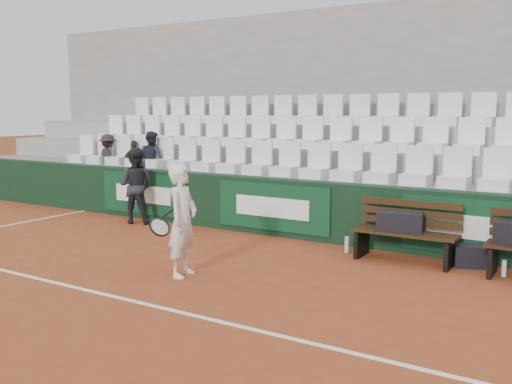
{
  "coord_description": "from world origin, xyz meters",
  "views": [
    {
      "loc": [
        4.71,
        -4.63,
        2.18
      ],
      "look_at": [
        0.35,
        2.4,
        1.0
      ],
      "focal_mm": 40.0,
      "sensor_mm": 36.0,
      "label": 1
    }
  ],
  "objects_px": {
    "water_bottle_far": "(504,268)",
    "ball_kid": "(136,186)",
    "spectator_b": "(134,143)",
    "spectator_c": "(152,138)",
    "water_bottle_near": "(347,244)",
    "sports_bag_left": "(400,222)",
    "tennis_player": "(182,221)",
    "spectator_a": "(108,139)",
    "sports_bag_ground": "(472,256)",
    "bench_left": "(404,247)"
  },
  "relations": [
    {
      "from": "water_bottle_far",
      "to": "spectator_c",
      "type": "distance_m",
      "value": 7.45
    },
    {
      "from": "sports_bag_left",
      "to": "tennis_player",
      "type": "xyz_separation_m",
      "value": [
        -2.21,
        -2.23,
        0.16
      ]
    },
    {
      "from": "water_bottle_far",
      "to": "spectator_a",
      "type": "height_order",
      "value": "spectator_a"
    },
    {
      "from": "water_bottle_near",
      "to": "ball_kid",
      "type": "bearing_deg",
      "value": 179.56
    },
    {
      "from": "sports_bag_ground",
      "to": "tennis_player",
      "type": "xyz_separation_m",
      "value": [
        -3.19,
        -2.49,
        0.59
      ]
    },
    {
      "from": "bench_left",
      "to": "ball_kid",
      "type": "bearing_deg",
      "value": 178.71
    },
    {
      "from": "water_bottle_near",
      "to": "spectator_b",
      "type": "xyz_separation_m",
      "value": [
        -5.43,
        1.05,
        1.37
      ]
    },
    {
      "from": "water_bottle_far",
      "to": "sports_bag_ground",
      "type": "bearing_deg",
      "value": 148.63
    },
    {
      "from": "sports_bag_ground",
      "to": "ball_kid",
      "type": "xyz_separation_m",
      "value": [
        -6.26,
        -0.13,
        0.58
      ]
    },
    {
      "from": "sports_bag_left",
      "to": "water_bottle_far",
      "type": "height_order",
      "value": "sports_bag_left"
    },
    {
      "from": "ball_kid",
      "to": "spectator_a",
      "type": "relative_size",
      "value": 1.32
    },
    {
      "from": "sports_bag_ground",
      "to": "ball_kid",
      "type": "bearing_deg",
      "value": -178.77
    },
    {
      "from": "bench_left",
      "to": "water_bottle_near",
      "type": "xyz_separation_m",
      "value": [
        -0.92,
        0.09,
        -0.1
      ]
    },
    {
      "from": "water_bottle_near",
      "to": "tennis_player",
      "type": "xyz_separation_m",
      "value": [
        -1.36,
        -2.32,
        0.62
      ]
    },
    {
      "from": "tennis_player",
      "to": "spectator_c",
      "type": "distance_m",
      "value": 4.98
    },
    {
      "from": "sports_bag_ground",
      "to": "spectator_a",
      "type": "bearing_deg",
      "value": 173.74
    },
    {
      "from": "sports_bag_left",
      "to": "tennis_player",
      "type": "relative_size",
      "value": 0.43
    },
    {
      "from": "water_bottle_near",
      "to": "tennis_player",
      "type": "height_order",
      "value": "tennis_player"
    },
    {
      "from": "tennis_player",
      "to": "spectator_a",
      "type": "distance_m",
      "value": 5.98
    },
    {
      "from": "bench_left",
      "to": "ball_kid",
      "type": "xyz_separation_m",
      "value": [
        -5.37,
        0.12,
        0.51
      ]
    },
    {
      "from": "sports_bag_left",
      "to": "tennis_player",
      "type": "bearing_deg",
      "value": -134.75
    },
    {
      "from": "tennis_player",
      "to": "spectator_b",
      "type": "bearing_deg",
      "value": 140.29
    },
    {
      "from": "water_bottle_near",
      "to": "spectator_b",
      "type": "distance_m",
      "value": 5.7
    },
    {
      "from": "spectator_c",
      "to": "bench_left",
      "type": "bearing_deg",
      "value": -178.34
    },
    {
      "from": "spectator_c",
      "to": "water_bottle_far",
      "type": "bearing_deg",
      "value": -176.49
    },
    {
      "from": "water_bottle_far",
      "to": "ball_kid",
      "type": "xyz_separation_m",
      "value": [
        -6.72,
        0.15,
        0.63
      ]
    },
    {
      "from": "tennis_player",
      "to": "ball_kid",
      "type": "relative_size",
      "value": 1.01
    },
    {
      "from": "spectator_a",
      "to": "sports_bag_ground",
      "type": "bearing_deg",
      "value": -163.34
    },
    {
      "from": "bench_left",
      "to": "water_bottle_near",
      "type": "bearing_deg",
      "value": 174.63
    },
    {
      "from": "spectator_c",
      "to": "tennis_player",
      "type": "bearing_deg",
      "value": 149.21
    },
    {
      "from": "sports_bag_ground",
      "to": "spectator_b",
      "type": "height_order",
      "value": "spectator_b"
    },
    {
      "from": "water_bottle_far",
      "to": "spectator_a",
      "type": "bearing_deg",
      "value": 172.22
    },
    {
      "from": "sports_bag_ground",
      "to": "water_bottle_near",
      "type": "height_order",
      "value": "sports_bag_ground"
    },
    {
      "from": "sports_bag_left",
      "to": "spectator_b",
      "type": "bearing_deg",
      "value": 169.66
    },
    {
      "from": "spectator_b",
      "to": "sports_bag_left",
      "type": "bearing_deg",
      "value": 150.51
    },
    {
      "from": "bench_left",
      "to": "water_bottle_far",
      "type": "distance_m",
      "value": 1.36
    },
    {
      "from": "water_bottle_near",
      "to": "ball_kid",
      "type": "relative_size",
      "value": 0.17
    },
    {
      "from": "sports_bag_ground",
      "to": "tennis_player",
      "type": "bearing_deg",
      "value": -141.95
    },
    {
      "from": "spectator_a",
      "to": "water_bottle_near",
      "type": "bearing_deg",
      "value": -166.66
    },
    {
      "from": "water_bottle_far",
      "to": "tennis_player",
      "type": "xyz_separation_m",
      "value": [
        -3.64,
        -2.21,
        0.63
      ]
    },
    {
      "from": "sports_bag_left",
      "to": "spectator_b",
      "type": "xyz_separation_m",
      "value": [
        -6.28,
        1.15,
        0.91
      ]
    },
    {
      "from": "water_bottle_far",
      "to": "spectator_b",
      "type": "relative_size",
      "value": 0.23
    },
    {
      "from": "ball_kid",
      "to": "spectator_b",
      "type": "bearing_deg",
      "value": -64.15
    },
    {
      "from": "spectator_a",
      "to": "spectator_b",
      "type": "relative_size",
      "value": 1.12
    },
    {
      "from": "spectator_b",
      "to": "bench_left",
      "type": "bearing_deg",
      "value": 150.69
    },
    {
      "from": "water_bottle_far",
      "to": "ball_kid",
      "type": "distance_m",
      "value": 6.75
    },
    {
      "from": "spectator_a",
      "to": "sports_bag_left",
      "type": "bearing_deg",
      "value": -166.26
    },
    {
      "from": "ball_kid",
      "to": "spectator_c",
      "type": "distance_m",
      "value": 1.42
    },
    {
      "from": "spectator_b",
      "to": "spectator_c",
      "type": "distance_m",
      "value": 0.52
    },
    {
      "from": "spectator_b",
      "to": "spectator_c",
      "type": "bearing_deg",
      "value": 160.86
    }
  ]
}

